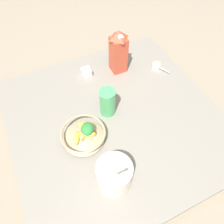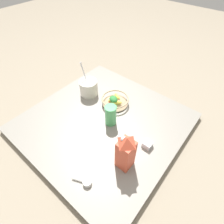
# 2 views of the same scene
# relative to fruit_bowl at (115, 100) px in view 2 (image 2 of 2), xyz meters

# --- Properties ---
(ground_plane) EXTENTS (6.00, 6.00, 0.00)m
(ground_plane) POSITION_rel_fruit_bowl_xyz_m (0.17, 0.04, -0.08)
(ground_plane) COLOR gray
(countertop) EXTENTS (0.97, 0.97, 0.05)m
(countertop) POSITION_rel_fruit_bowl_xyz_m (0.17, 0.04, -0.06)
(countertop) COLOR gray
(countertop) RESTS_ON ground_plane
(fruit_bowl) EXTENTS (0.20, 0.20, 0.08)m
(fruit_bowl) POSITION_rel_fruit_bowl_xyz_m (0.00, 0.00, 0.00)
(fruit_bowl) COLOR tan
(fruit_bowl) RESTS_ON countertop
(milk_carton) EXTENTS (0.08, 0.08, 0.24)m
(milk_carton) POSITION_rel_fruit_bowl_xyz_m (0.34, 0.34, 0.09)
(milk_carton) COLOR #CC4C33
(milk_carton) RESTS_ON countertop
(yogurt_tub) EXTENTS (0.14, 0.15, 0.24)m
(yogurt_tub) POSITION_rel_fruit_bowl_xyz_m (0.04, -0.23, 0.03)
(yogurt_tub) COLOR silver
(yogurt_tub) RESTS_ON countertop
(drinking_cup) EXTENTS (0.08, 0.08, 0.15)m
(drinking_cup) POSITION_rel_fruit_bowl_xyz_m (0.16, 0.09, 0.04)
(drinking_cup) COLOR #4CB266
(drinking_cup) RESTS_ON countertop
(spice_jar) EXTENTS (0.05, 0.05, 0.04)m
(spice_jar) POSITION_rel_fruit_bowl_xyz_m (0.16, 0.37, -0.02)
(spice_jar) COLOR silver
(spice_jar) RESTS_ON countertop
(measuring_scoop) EXTENTS (0.06, 0.10, 0.03)m
(measuring_scoop) POSITION_rel_fruit_bowl_xyz_m (0.54, 0.25, -0.02)
(measuring_scoop) COLOR white
(measuring_scoop) RESTS_ON countertop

